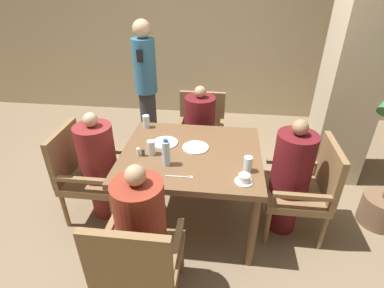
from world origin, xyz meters
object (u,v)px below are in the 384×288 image
(diner_in_near_chair, at_px, (142,234))
(standing_host, at_px, (146,83))
(teacup_with_saucer, at_px, (244,179))
(glass_tall_far, at_px, (151,148))
(chair_near_corner, at_px, (138,261))
(chair_left_side, at_px, (85,170))
(plate_main_left, at_px, (196,147))
(chair_far_side, at_px, (201,130))
(diner_in_right_chair, at_px, (290,177))
(glass_tall_near, at_px, (248,164))
(glass_tall_mid, at_px, (146,121))
(diner_in_far_chair, at_px, (200,131))
(diner_in_left_chair, at_px, (99,165))
(water_bottle, at_px, (166,153))
(chair_right_side, at_px, (306,186))
(plate_main_right, at_px, (165,143))

(diner_in_near_chair, xyz_separation_m, standing_host, (-0.48, 2.09, 0.29))
(teacup_with_saucer, relative_size, glass_tall_far, 1.09)
(chair_near_corner, bearing_deg, chair_left_side, 129.42)
(plate_main_left, height_order, glass_tall_far, glass_tall_far)
(diner_in_near_chair, relative_size, glass_tall_far, 9.00)
(chair_far_side, bearing_deg, diner_in_right_chair, -47.32)
(glass_tall_near, distance_m, glass_tall_mid, 1.12)
(diner_in_far_chair, bearing_deg, diner_in_left_chair, -137.52)
(chair_far_side, distance_m, glass_tall_near, 1.25)
(chair_far_side, relative_size, standing_host, 0.55)
(diner_in_far_chair, distance_m, teacup_with_saucer, 1.21)
(diner_in_near_chair, height_order, glass_tall_far, diner_in_near_chair)
(chair_far_side, xyz_separation_m, chair_near_corner, (-0.23, -1.80, 0.00))
(plate_main_left, xyz_separation_m, water_bottle, (-0.20, -0.27, 0.10))
(diner_in_far_chair, bearing_deg, glass_tall_mid, -143.47)
(teacup_with_saucer, xyz_separation_m, glass_tall_mid, (-0.90, 0.76, 0.03))
(chair_right_side, xyz_separation_m, water_bottle, (-1.14, -0.20, 0.37))
(chair_left_side, xyz_separation_m, water_bottle, (0.80, -0.20, 0.37))
(glass_tall_far, bearing_deg, teacup_with_saucer, -21.37)
(diner_in_far_chair, bearing_deg, glass_tall_near, -65.28)
(diner_in_near_chair, bearing_deg, water_bottle, 83.81)
(diner_in_left_chair, distance_m, plate_main_right, 0.63)
(chair_far_side, bearing_deg, teacup_with_saucer, -71.48)
(plate_main_left, bearing_deg, plate_main_right, 169.60)
(glass_tall_near, bearing_deg, chair_right_side, 22.51)
(plate_main_left, distance_m, teacup_with_saucer, 0.58)
(glass_tall_near, bearing_deg, plate_main_left, 145.72)
(diner_in_near_chair, relative_size, glass_tall_near, 9.00)
(diner_in_left_chair, relative_size, diner_in_right_chair, 0.97)
(diner_in_right_chair, bearing_deg, water_bottle, -168.70)
(chair_right_side, xyz_separation_m, glass_tall_near, (-0.52, -0.22, 0.32))
(teacup_with_saucer, height_order, glass_tall_near, glass_tall_near)
(chair_far_side, relative_size, glass_tall_far, 7.17)
(chair_right_side, xyz_separation_m, diner_in_right_chair, (-0.14, 0.00, 0.08))
(teacup_with_saucer, bearing_deg, glass_tall_far, 158.63)
(chair_right_side, xyz_separation_m, chair_near_corner, (-1.20, -0.90, 0.00))
(chair_right_side, bearing_deg, glass_tall_mid, 164.44)
(chair_left_side, distance_m, water_bottle, 0.90)
(teacup_with_saucer, distance_m, water_bottle, 0.61)
(chair_left_side, bearing_deg, diner_in_left_chair, 0.00)
(chair_near_corner, height_order, glass_tall_mid, chair_near_corner)
(chair_right_side, bearing_deg, diner_in_far_chair, 141.92)
(chair_right_side, height_order, glass_tall_mid, chair_right_side)
(plate_main_right, bearing_deg, glass_tall_near, -25.91)
(chair_left_side, height_order, glass_tall_far, chair_left_side)
(diner_in_far_chair, bearing_deg, chair_left_side, -141.92)
(diner_in_left_chair, relative_size, water_bottle, 4.66)
(diner_in_near_chair, bearing_deg, plate_main_right, 90.95)
(chair_near_corner, distance_m, water_bottle, 0.79)
(plate_main_left, relative_size, plate_main_right, 1.00)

